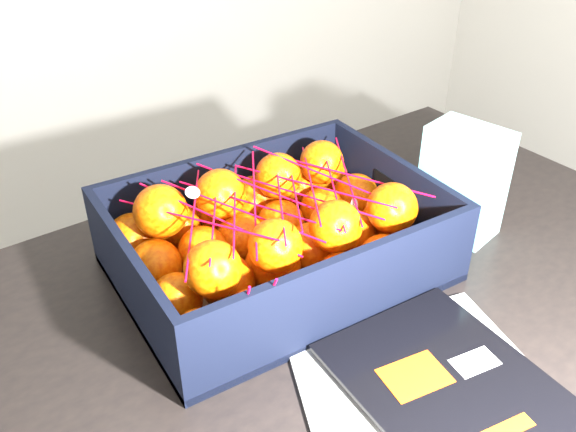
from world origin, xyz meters
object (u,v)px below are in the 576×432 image
table (335,355)px  produce_crate (277,248)px  retail_carton (463,181)px  magazine_stack (439,399)px

table → produce_crate: size_ratio=2.87×
table → retail_carton: (0.27, 0.05, 0.19)m
table → magazine_stack: magazine_stack is taller
table → magazine_stack: 0.23m
produce_crate → magazine_stack: bearing=-85.0°
magazine_stack → produce_crate: bearing=95.0°
table → magazine_stack: (-0.01, -0.20, 0.11)m
magazine_stack → produce_crate: size_ratio=0.80×
retail_carton → table: bearing=175.6°
retail_carton → produce_crate: bearing=154.1°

